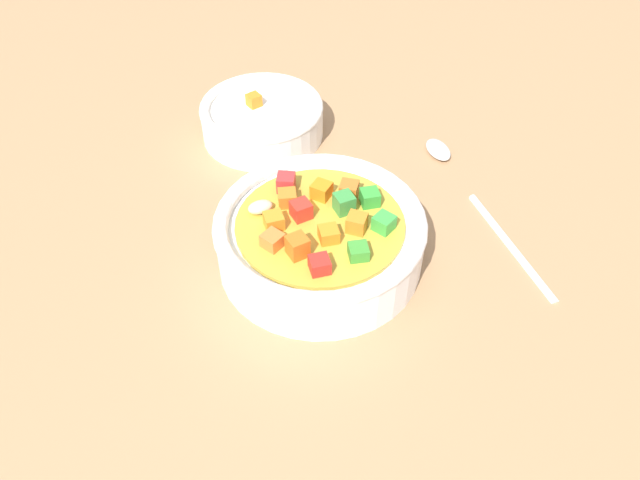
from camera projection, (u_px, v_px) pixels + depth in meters
The scene contains 4 objects.
ground_plane at pixel (320, 267), 58.33cm from camera, with size 140.00×140.00×2.00cm, color #9E754F.
soup_bowl_main at pixel (320, 237), 55.57cm from camera, with size 18.37×18.37×6.44cm.
spoon at pixel (470, 190), 63.72cm from camera, with size 18.04×17.74×1.08cm.
side_bowl_small at pixel (262, 119), 69.54cm from camera, with size 13.35×13.35×4.69cm.
Camera 1 is at (-17.30, 35.34, 42.13)cm, focal length 35.81 mm.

